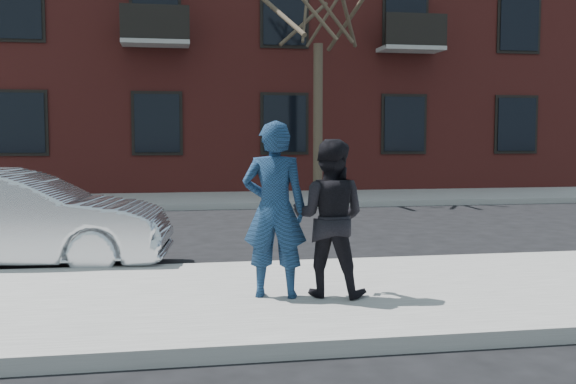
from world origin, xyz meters
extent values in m
plane|color=black|center=(0.00, 0.00, 0.00)|extent=(100.00, 100.00, 0.00)
cube|color=gray|center=(0.00, -0.25, 0.07)|extent=(50.00, 3.50, 0.15)
cube|color=#999691|center=(0.00, 1.55, 0.07)|extent=(50.00, 0.10, 0.15)
cube|color=gray|center=(0.00, 11.25, 0.07)|extent=(50.00, 3.50, 0.15)
cube|color=#999691|center=(0.00, 9.45, 0.07)|extent=(50.00, 0.10, 0.15)
cube|color=maroon|center=(2.00, 18.00, 6.00)|extent=(24.00, 10.00, 12.00)
cube|color=black|center=(3.90, 12.94, 2.20)|extent=(1.30, 0.06, 1.70)
cube|color=black|center=(11.50, 12.94, 2.20)|extent=(1.30, 0.06, 1.70)
cube|color=black|center=(3.90, 12.94, 5.40)|extent=(1.30, 0.06, 1.70)
cube|color=black|center=(11.50, 12.94, 5.40)|extent=(1.30, 0.06, 1.70)
cylinder|color=#3C2F23|center=(4.50, 11.00, 2.25)|extent=(0.26, 0.26, 4.20)
imported|color=#B7BABF|center=(-1.66, 2.34, 0.69)|extent=(4.29, 1.89, 1.37)
imported|color=navy|center=(1.50, -0.42, 1.06)|extent=(0.76, 0.60, 1.83)
cube|color=black|center=(1.51, -0.20, 1.46)|extent=(0.10, 0.14, 0.08)
imported|color=black|center=(2.08, -0.45, 0.97)|extent=(0.98, 0.89, 1.64)
cube|color=black|center=(2.01, -0.23, 1.15)|extent=(0.10, 0.15, 0.06)
camera|label=1|loc=(0.44, -7.25, 1.82)|focal=42.00mm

